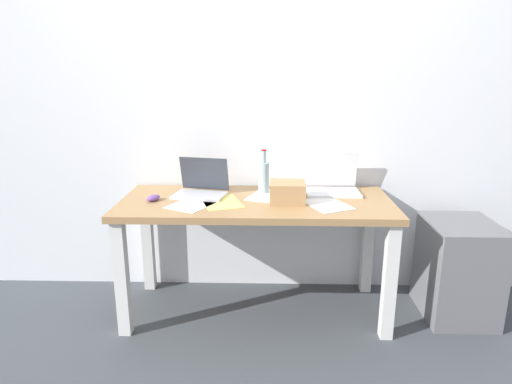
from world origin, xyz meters
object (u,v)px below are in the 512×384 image
computer_mouse (153,198)px  cardboard_box (287,192)px  beer_bottle (264,176)px  filing_cabinet (458,269)px  laptop_left (201,187)px  laptop_right (332,184)px  desk (256,217)px

computer_mouse → cardboard_box: (0.80, -0.00, 0.04)m
beer_bottle → filing_cabinet: 1.34m
laptop_left → cardboard_box: (0.53, -0.13, 0.01)m
beer_bottle → computer_mouse: 0.70m
laptop_right → desk: bearing=-158.1°
beer_bottle → computer_mouse: (-0.66, -0.20, -0.09)m
laptop_right → cardboard_box: (-0.30, -0.23, 0.00)m
cardboard_box → laptop_left: bearing=166.2°
desk → laptop_left: size_ratio=4.67×
beer_bottle → laptop_right: bearing=3.1°
cardboard_box → filing_cabinet: cardboard_box is taller
laptop_left → beer_bottle: 0.40m
beer_bottle → computer_mouse: bearing=-163.0°
laptop_right → cardboard_box: bearing=-142.2°
laptop_right → beer_bottle: size_ratio=1.20×
laptop_left → laptop_right: (0.83, 0.10, 0.00)m
beer_bottle → filing_cabinet: beer_bottle is taller
desk → laptop_right: size_ratio=4.88×
beer_bottle → cardboard_box: size_ratio=1.35×
beer_bottle → cardboard_box: 0.25m
desk → laptop_right: 0.54m
desk → computer_mouse: bearing=-177.0°
desk → cardboard_box: (0.19, -0.04, 0.17)m
laptop_left → computer_mouse: laptop_left is taller
laptop_right → filing_cabinet: size_ratio=0.55×
beer_bottle → filing_cabinet: (1.21, -0.18, -0.54)m
laptop_left → laptop_right: size_ratio=1.04×
laptop_right → filing_cabinet: (0.77, -0.20, -0.49)m
laptop_right → filing_cabinet: bearing=-14.7°
desk → laptop_left: laptop_left is taller
laptop_left → beer_bottle: size_ratio=1.25×
beer_bottle → computer_mouse: size_ratio=2.79×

